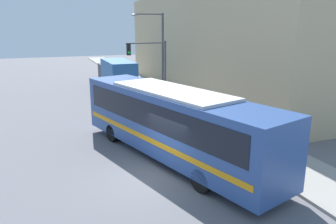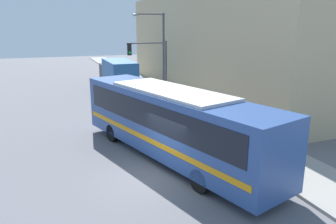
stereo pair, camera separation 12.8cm
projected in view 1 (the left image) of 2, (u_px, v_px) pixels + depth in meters
The scene contains 9 objects.
ground_plane at pixel (155, 177), 13.82m from camera, with size 120.00×120.00×0.00m, color slate.
sidewalk at pixel (149, 87), 33.96m from camera, with size 3.14×70.00×0.12m.
building_facade at pixel (208, 44), 30.60m from camera, with size 6.00×29.62×9.19m.
city_bus at pixel (171, 119), 15.38m from camera, with size 5.88×12.54×3.38m.
delivery_truck at pixel (116, 74), 32.30m from camera, with size 2.32×8.43×3.00m.
fire_hydrant at pixel (220, 129), 18.61m from camera, with size 0.27×0.36×0.73m.
traffic_light_pole at pixel (151, 61), 25.95m from camera, with size 3.28×0.35×4.93m.
parking_meter at pixel (178, 98), 24.10m from camera, with size 0.14×0.14×1.36m.
street_lamp at pixel (159, 49), 26.82m from camera, with size 2.68×0.28×7.08m.
Camera 1 is at (-4.03, -12.02, 6.18)m, focal length 35.00 mm.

